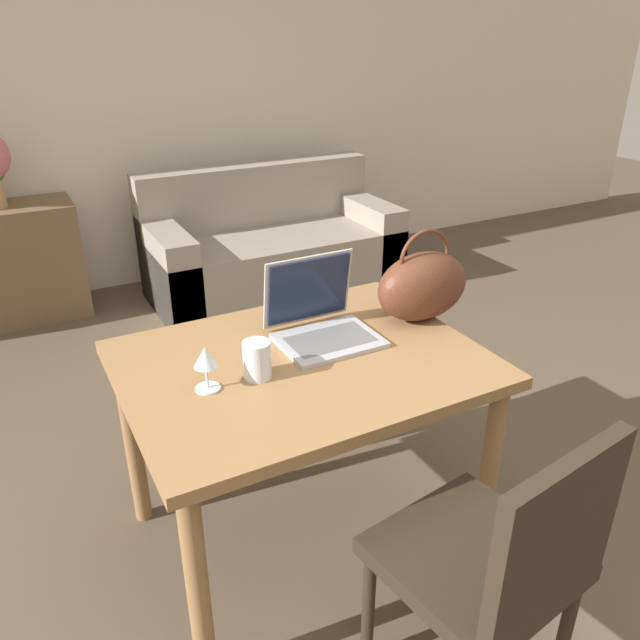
{
  "coord_description": "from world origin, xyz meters",
  "views": [
    {
      "loc": [
        -0.7,
        -0.94,
        1.68
      ],
      "look_at": [
        0.12,
        0.58,
        0.85
      ],
      "focal_mm": 35.0,
      "sensor_mm": 36.0,
      "label": 1
    }
  ],
  "objects_px": {
    "drinking_glass": "(257,360)",
    "handbag": "(423,285)",
    "chair": "(500,560)",
    "wine_glass": "(205,361)",
    "couch": "(271,250)",
    "laptop": "(319,316)"
  },
  "relations": [
    {
      "from": "drinking_glass",
      "to": "handbag",
      "type": "xyz_separation_m",
      "value": [
        0.67,
        0.1,
        0.07
      ]
    },
    {
      "from": "chair",
      "to": "drinking_glass",
      "type": "xyz_separation_m",
      "value": [
        -0.32,
        0.72,
        0.28
      ]
    },
    {
      "from": "wine_glass",
      "to": "handbag",
      "type": "height_order",
      "value": "handbag"
    },
    {
      "from": "drinking_glass",
      "to": "handbag",
      "type": "bearing_deg",
      "value": 8.85
    },
    {
      "from": "chair",
      "to": "wine_glass",
      "type": "bearing_deg",
      "value": 114.77
    },
    {
      "from": "couch",
      "to": "chair",
      "type": "bearing_deg",
      "value": -103.22
    },
    {
      "from": "couch",
      "to": "laptop",
      "type": "relative_size",
      "value": 5.06
    },
    {
      "from": "handbag",
      "to": "drinking_glass",
      "type": "bearing_deg",
      "value": -171.15
    },
    {
      "from": "wine_glass",
      "to": "handbag",
      "type": "relative_size",
      "value": 0.39
    },
    {
      "from": "chair",
      "to": "laptop",
      "type": "distance_m",
      "value": 0.93
    },
    {
      "from": "handbag",
      "to": "laptop",
      "type": "bearing_deg",
      "value": 171.64
    },
    {
      "from": "chair",
      "to": "wine_glass",
      "type": "relative_size",
      "value": 6.54
    },
    {
      "from": "handbag",
      "to": "wine_glass",
      "type": "bearing_deg",
      "value": -173.19
    },
    {
      "from": "couch",
      "to": "handbag",
      "type": "height_order",
      "value": "handbag"
    },
    {
      "from": "wine_glass",
      "to": "handbag",
      "type": "bearing_deg",
      "value": 6.81
    },
    {
      "from": "couch",
      "to": "handbag",
      "type": "distance_m",
      "value": 2.17
    },
    {
      "from": "chair",
      "to": "handbag",
      "type": "bearing_deg",
      "value": 58.64
    },
    {
      "from": "chair",
      "to": "drinking_glass",
      "type": "bearing_deg",
      "value": 105.67
    },
    {
      "from": "couch",
      "to": "handbag",
      "type": "xyz_separation_m",
      "value": [
        -0.33,
        -2.07,
        0.57
      ]
    },
    {
      "from": "laptop",
      "to": "drinking_glass",
      "type": "height_order",
      "value": "laptop"
    },
    {
      "from": "chair",
      "to": "laptop",
      "type": "height_order",
      "value": "laptop"
    },
    {
      "from": "laptop",
      "to": "drinking_glass",
      "type": "distance_m",
      "value": 0.33
    }
  ]
}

